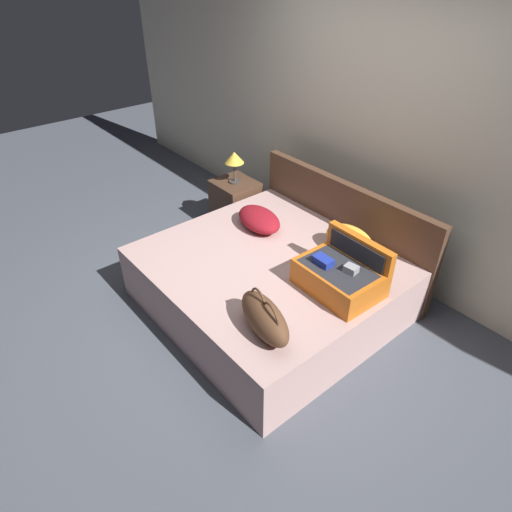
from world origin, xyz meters
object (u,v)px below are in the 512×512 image
(bed, at_px, (268,284))
(pillow_near_headboard, at_px, (259,219))
(table_lamp, at_px, (234,159))
(pillow_center_head, at_px, (349,239))
(duffel_bag, at_px, (265,317))
(nightstand, at_px, (236,205))
(hard_case_large, at_px, (340,275))

(bed, distance_m, pillow_near_headboard, 0.61)
(table_lamp, bearing_deg, pillow_center_head, -0.19)
(pillow_near_headboard, distance_m, pillow_center_head, 0.82)
(pillow_near_headboard, xyz_separation_m, pillow_center_head, (0.75, 0.33, 0.02))
(duffel_bag, distance_m, pillow_near_headboard, 1.32)
(pillow_center_head, height_order, table_lamp, table_lamp)
(nightstand, xyz_separation_m, table_lamp, (0.00, 0.00, 0.52))
(bed, relative_size, pillow_near_headboard, 3.84)
(pillow_near_headboard, distance_m, table_lamp, 0.88)
(bed, height_order, pillow_center_head, pillow_center_head)
(pillow_center_head, bearing_deg, hard_case_large, -56.70)
(hard_case_large, height_order, nightstand, hard_case_large)
(bed, bearing_deg, nightstand, 153.56)
(bed, relative_size, pillow_center_head, 4.39)
(pillow_near_headboard, height_order, nightstand, pillow_near_headboard)
(duffel_bag, bearing_deg, pillow_center_head, 103.44)
(hard_case_large, bearing_deg, duffel_bag, -89.39)
(pillow_center_head, xyz_separation_m, nightstand, (-1.54, 0.00, -0.32))
(hard_case_large, bearing_deg, pillow_near_headboard, 175.68)
(bed, bearing_deg, table_lamp, 153.56)
(bed, height_order, pillow_near_headboard, pillow_near_headboard)
(duffel_bag, relative_size, table_lamp, 1.69)
(duffel_bag, distance_m, table_lamp, 2.16)
(duffel_bag, distance_m, pillow_center_head, 1.19)
(nightstand, bearing_deg, duffel_bag, -32.56)
(hard_case_large, distance_m, table_lamp, 1.89)
(pillow_near_headboard, bearing_deg, nightstand, 156.89)
(hard_case_large, xyz_separation_m, duffel_bag, (-0.01, -0.71, -0.01))
(pillow_near_headboard, bearing_deg, hard_case_large, -6.02)
(pillow_center_head, bearing_deg, duffel_bag, -76.56)
(pillow_near_headboard, distance_m, nightstand, 0.91)
(pillow_center_head, bearing_deg, table_lamp, 179.81)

